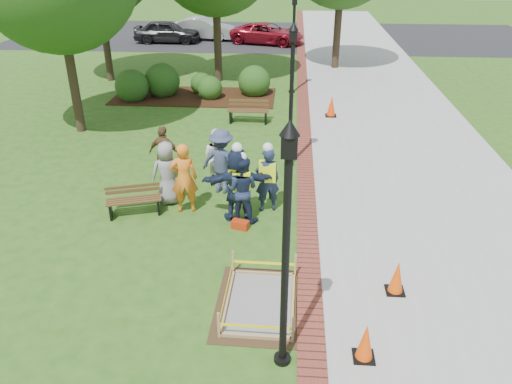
# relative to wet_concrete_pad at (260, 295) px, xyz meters

# --- Properties ---
(ground) EXTENTS (100.00, 100.00, 0.00)m
(ground) POSITION_rel_wet_concrete_pad_xyz_m (-0.78, 1.59, -0.23)
(ground) COLOR #285116
(ground) RESTS_ON ground
(sidewalk) EXTENTS (6.00, 60.00, 0.02)m
(sidewalk) POSITION_rel_wet_concrete_pad_xyz_m (4.22, 11.59, -0.22)
(sidewalk) COLOR #9E9E99
(sidewalk) RESTS_ON ground
(brick_edging) EXTENTS (0.50, 60.00, 0.03)m
(brick_edging) POSITION_rel_wet_concrete_pad_xyz_m (0.97, 11.59, -0.22)
(brick_edging) COLOR maroon
(brick_edging) RESTS_ON ground
(mulch_bed) EXTENTS (7.00, 3.00, 0.05)m
(mulch_bed) POSITION_rel_wet_concrete_pad_xyz_m (-3.78, 13.59, -0.21)
(mulch_bed) COLOR #381E0F
(mulch_bed) RESTS_ON ground
(parking_lot) EXTENTS (36.00, 12.00, 0.01)m
(parking_lot) POSITION_rel_wet_concrete_pad_xyz_m (-0.78, 28.59, -0.23)
(parking_lot) COLOR black
(parking_lot) RESTS_ON ground
(wet_concrete_pad) EXTENTS (1.74, 2.33, 0.55)m
(wet_concrete_pad) POSITION_rel_wet_concrete_pad_xyz_m (0.00, 0.00, 0.00)
(wet_concrete_pad) COLOR #47331E
(wet_concrete_pad) RESTS_ON ground
(bench_near) EXTENTS (1.43, 0.83, 0.74)m
(bench_near) POSITION_rel_wet_concrete_pad_xyz_m (-3.42, 3.27, 0.00)
(bench_near) COLOR brown
(bench_near) RESTS_ON ground
(bench_far) EXTENTS (1.54, 0.54, 0.83)m
(bench_far) POSITION_rel_wet_concrete_pad_xyz_m (-1.14, 10.44, 0.03)
(bench_far) COLOR brown
(bench_far) RESTS_ON ground
(cone_front) EXTENTS (0.37, 0.37, 0.73)m
(cone_front) POSITION_rel_wet_concrete_pad_xyz_m (1.84, -1.25, 0.12)
(cone_front) COLOR black
(cone_front) RESTS_ON ground
(cone_back) EXTENTS (0.37, 0.37, 0.73)m
(cone_back) POSITION_rel_wet_concrete_pad_xyz_m (2.67, 0.57, 0.12)
(cone_back) COLOR black
(cone_back) RESTS_ON ground
(cone_far) EXTENTS (0.42, 0.42, 0.83)m
(cone_far) POSITION_rel_wet_concrete_pad_xyz_m (2.03, 11.36, 0.17)
(cone_far) COLOR black
(cone_far) RESTS_ON ground
(toolbox) EXTENTS (0.46, 0.33, 0.21)m
(toolbox) POSITION_rel_wet_concrete_pad_xyz_m (-0.67, 2.76, -0.13)
(toolbox) COLOR #AD2B0D
(toolbox) RESTS_ON ground
(lamp_near) EXTENTS (0.28, 0.28, 4.26)m
(lamp_near) POSITION_rel_wet_concrete_pad_xyz_m (0.47, -1.41, 2.25)
(lamp_near) COLOR black
(lamp_near) RESTS_ON ground
(lamp_mid) EXTENTS (0.28, 0.28, 4.26)m
(lamp_mid) POSITION_rel_wet_concrete_pad_xyz_m (0.47, 6.59, 2.25)
(lamp_mid) COLOR black
(lamp_mid) RESTS_ON ground
(lamp_far) EXTENTS (0.28, 0.28, 4.26)m
(lamp_far) POSITION_rel_wet_concrete_pad_xyz_m (0.47, 14.59, 2.25)
(lamp_far) COLOR black
(lamp_far) RESTS_ON ground
(shrub_a) EXTENTS (1.43, 1.43, 1.43)m
(shrub_a) POSITION_rel_wet_concrete_pad_xyz_m (-6.33, 12.90, -0.23)
(shrub_a) COLOR #194413
(shrub_a) RESTS_ON ground
(shrub_b) EXTENTS (1.54, 1.54, 1.54)m
(shrub_b) POSITION_rel_wet_concrete_pad_xyz_m (-5.21, 13.70, -0.23)
(shrub_b) COLOR #194413
(shrub_b) RESTS_ON ground
(shrub_c) EXTENTS (1.07, 1.07, 1.07)m
(shrub_c) POSITION_rel_wet_concrete_pad_xyz_m (-3.06, 13.38, -0.23)
(shrub_c) COLOR #194413
(shrub_c) RESTS_ON ground
(shrub_d) EXTENTS (1.41, 1.41, 1.41)m
(shrub_d) POSITION_rel_wet_concrete_pad_xyz_m (-1.19, 14.06, -0.23)
(shrub_d) COLOR #194413
(shrub_d) RESTS_ON ground
(shrub_e) EXTENTS (0.99, 0.99, 0.99)m
(shrub_e) POSITION_rel_wet_concrete_pad_xyz_m (-3.56, 14.22, -0.23)
(shrub_e) COLOR #194413
(shrub_e) RESTS_ON ground
(casual_person_a) EXTENTS (0.63, 0.51, 1.71)m
(casual_person_a) POSITION_rel_wet_concrete_pad_xyz_m (-2.68, 3.95, 0.62)
(casual_person_a) COLOR gray
(casual_person_a) RESTS_ON ground
(casual_person_b) EXTENTS (0.65, 0.47, 1.86)m
(casual_person_b) POSITION_rel_wet_concrete_pad_xyz_m (-2.15, 3.54, 0.70)
(casual_person_b) COLOR orange
(casual_person_b) RESTS_ON ground
(casual_person_c) EXTENTS (0.64, 0.58, 1.67)m
(casual_person_c) POSITION_rel_wet_concrete_pad_xyz_m (-1.55, 5.13, 0.60)
(casual_person_c) COLOR white
(casual_person_c) RESTS_ON ground
(casual_person_d) EXTENTS (0.60, 0.46, 1.65)m
(casual_person_d) POSITION_rel_wet_concrete_pad_xyz_m (-3.07, 5.28, 0.59)
(casual_person_d) COLOR brown
(casual_person_d) RESTS_ON ground
(casual_person_e) EXTENTS (0.66, 0.51, 1.81)m
(casual_person_e) POSITION_rel_wet_concrete_pad_xyz_m (-1.35, 4.70, 0.67)
(casual_person_e) COLOR #353D5D
(casual_person_e) RESTS_ON ground
(hivis_worker_a) EXTENTS (0.66, 0.49, 2.04)m
(hivis_worker_a) POSITION_rel_wet_concrete_pad_xyz_m (-0.77, 3.27, 0.77)
(hivis_worker_a) COLOR #1A2546
(hivis_worker_a) RESTS_ON ground
(hivis_worker_b) EXTENTS (0.62, 0.49, 1.87)m
(hivis_worker_b) POSITION_rel_wet_concrete_pad_xyz_m (-0.07, 3.74, 0.69)
(hivis_worker_b) COLOR #181C3F
(hivis_worker_b) RESTS_ON ground
(hivis_worker_c) EXTENTS (0.60, 0.44, 1.83)m
(hivis_worker_c) POSITION_rel_wet_concrete_pad_xyz_m (-0.66, 3.20, 0.68)
(hivis_worker_c) COLOR #17243C
(hivis_worker_c) RESTS_ON ground
(parked_car_a) EXTENTS (2.11, 4.82, 1.57)m
(parked_car_a) POSITION_rel_wet_concrete_pad_xyz_m (-7.78, 25.61, -0.23)
(parked_car_a) COLOR black
(parked_car_a) RESTS_ON ground
(parked_car_b) EXTENTS (2.56, 4.94, 1.55)m
(parked_car_b) POSITION_rel_wet_concrete_pad_xyz_m (-5.62, 26.89, -0.23)
(parked_car_b) COLOR #B1B0B5
(parked_car_b) RESTS_ON ground
(parked_car_c) EXTENTS (2.96, 4.70, 1.42)m
(parked_car_c) POSITION_rel_wet_concrete_pad_xyz_m (-1.23, 25.73, -0.23)
(parked_car_c) COLOR maroon
(parked_car_c) RESTS_ON ground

